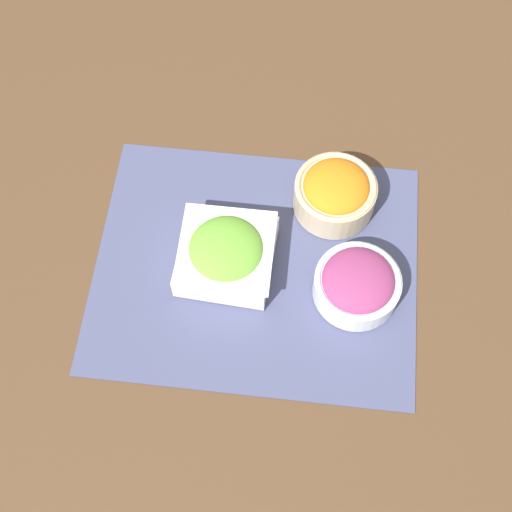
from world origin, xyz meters
TOP-DOWN VIEW (x-y plane):
  - ground_plane at (0.00, 0.00)m, footprint 3.00×3.00m
  - placemat at (0.00, 0.00)m, footprint 0.45×0.37m
  - lettuce_bowl at (0.04, 0.00)m, footprint 0.13×0.13m
  - onion_bowl at (-0.14, 0.03)m, footprint 0.12×0.12m
  - carrot_bowl at (-0.10, -0.11)m, footprint 0.12×0.12m

SIDE VIEW (x-z plane):
  - ground_plane at x=0.00m, z-range 0.00..0.00m
  - placemat at x=0.00m, z-range 0.00..0.00m
  - onion_bowl at x=-0.14m, z-range 0.00..0.06m
  - lettuce_bowl at x=0.04m, z-range 0.00..0.06m
  - carrot_bowl at x=-0.10m, z-range 0.00..0.07m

